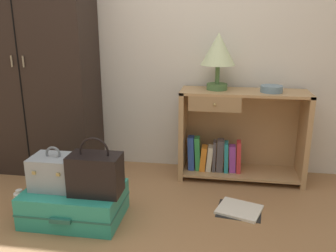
{
  "coord_description": "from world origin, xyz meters",
  "views": [
    {
      "loc": [
        0.56,
        -1.65,
        1.31
      ],
      "look_at": [
        0.16,
        0.87,
        0.55
      ],
      "focal_mm": 37.98,
      "sensor_mm": 36.0,
      "label": 1
    }
  ],
  "objects_px": {
    "bookshelf": "(236,136)",
    "bowl": "(272,89)",
    "train_case": "(55,172)",
    "suitcase_large": "(75,203)",
    "handbag": "(96,174)",
    "table_lamp": "(218,52)",
    "open_book_on_floor": "(239,210)",
    "bottle": "(20,202)",
    "wardrobe": "(33,58)"
  },
  "relations": [
    {
      "from": "wardrobe",
      "to": "open_book_on_floor",
      "type": "distance_m",
      "value": 2.1
    },
    {
      "from": "open_book_on_floor",
      "to": "bowl",
      "type": "bearing_deg",
      "value": 67.94
    },
    {
      "from": "wardrobe",
      "to": "train_case",
      "type": "relative_size",
      "value": 6.68
    },
    {
      "from": "suitcase_large",
      "to": "train_case",
      "type": "bearing_deg",
      "value": 178.67
    },
    {
      "from": "train_case",
      "to": "open_book_on_floor",
      "type": "height_order",
      "value": "train_case"
    },
    {
      "from": "table_lamp",
      "to": "bottle",
      "type": "height_order",
      "value": "table_lamp"
    },
    {
      "from": "wardrobe",
      "to": "handbag",
      "type": "distance_m",
      "value": 1.35
    },
    {
      "from": "bookshelf",
      "to": "bowl",
      "type": "bearing_deg",
      "value": -8.0
    },
    {
      "from": "bowl",
      "to": "suitcase_large",
      "type": "height_order",
      "value": "bowl"
    },
    {
      "from": "bowl",
      "to": "train_case",
      "type": "height_order",
      "value": "bowl"
    },
    {
      "from": "wardrobe",
      "to": "table_lamp",
      "type": "height_order",
      "value": "wardrobe"
    },
    {
      "from": "table_lamp",
      "to": "train_case",
      "type": "bearing_deg",
      "value": -140.1
    },
    {
      "from": "wardrobe",
      "to": "bookshelf",
      "type": "height_order",
      "value": "wardrobe"
    },
    {
      "from": "bookshelf",
      "to": "bottle",
      "type": "height_order",
      "value": "bookshelf"
    },
    {
      "from": "wardrobe",
      "to": "bookshelf",
      "type": "distance_m",
      "value": 1.86
    },
    {
      "from": "bookshelf",
      "to": "train_case",
      "type": "bearing_deg",
      "value": -144.67
    },
    {
      "from": "wardrobe",
      "to": "bookshelf",
      "type": "bearing_deg",
      "value": 1.97
    },
    {
      "from": "bookshelf",
      "to": "table_lamp",
      "type": "xyz_separation_m",
      "value": [
        -0.18,
        0.01,
        0.7
      ]
    },
    {
      "from": "suitcase_large",
      "to": "train_case",
      "type": "relative_size",
      "value": 2.18
    },
    {
      "from": "suitcase_large",
      "to": "table_lamp",
      "type": "bearing_deg",
      "value": 43.66
    },
    {
      "from": "bookshelf",
      "to": "open_book_on_floor",
      "type": "bearing_deg",
      "value": -87.45
    },
    {
      "from": "bookshelf",
      "to": "bowl",
      "type": "distance_m",
      "value": 0.49
    },
    {
      "from": "bottle",
      "to": "wardrobe",
      "type": "bearing_deg",
      "value": 106.96
    },
    {
      "from": "bookshelf",
      "to": "handbag",
      "type": "relative_size",
      "value": 2.68
    },
    {
      "from": "bowl",
      "to": "train_case",
      "type": "relative_size",
      "value": 0.59
    },
    {
      "from": "wardrobe",
      "to": "suitcase_large",
      "type": "xyz_separation_m",
      "value": [
        0.66,
        -0.81,
        -0.89
      ]
    },
    {
      "from": "bookshelf",
      "to": "table_lamp",
      "type": "height_order",
      "value": "table_lamp"
    },
    {
      "from": "wardrobe",
      "to": "handbag",
      "type": "height_order",
      "value": "wardrobe"
    },
    {
      "from": "train_case",
      "to": "bottle",
      "type": "relative_size",
      "value": 1.7
    },
    {
      "from": "bowl",
      "to": "table_lamp",
      "type": "bearing_deg",
      "value": 174.46
    },
    {
      "from": "bowl",
      "to": "suitcase_large",
      "type": "xyz_separation_m",
      "value": [
        -1.35,
        -0.83,
        -0.68
      ]
    },
    {
      "from": "handbag",
      "to": "open_book_on_floor",
      "type": "xyz_separation_m",
      "value": [
        0.94,
        0.31,
        -0.35
      ]
    },
    {
      "from": "train_case",
      "to": "table_lamp",
      "type": "bearing_deg",
      "value": 39.9
    },
    {
      "from": "bowl",
      "to": "handbag",
      "type": "relative_size",
      "value": 0.45
    },
    {
      "from": "bookshelf",
      "to": "open_book_on_floor",
      "type": "height_order",
      "value": "bookshelf"
    },
    {
      "from": "table_lamp",
      "to": "bottle",
      "type": "relative_size",
      "value": 2.6
    },
    {
      "from": "train_case",
      "to": "bottle",
      "type": "bearing_deg",
      "value": 179.46
    },
    {
      "from": "table_lamp",
      "to": "bowl",
      "type": "relative_size",
      "value": 2.61
    },
    {
      "from": "bookshelf",
      "to": "bowl",
      "type": "xyz_separation_m",
      "value": [
        0.25,
        -0.04,
        0.42
      ]
    },
    {
      "from": "wardrobe",
      "to": "table_lamp",
      "type": "distance_m",
      "value": 1.57
    },
    {
      "from": "bowl",
      "to": "handbag",
      "type": "height_order",
      "value": "bowl"
    },
    {
      "from": "bottle",
      "to": "suitcase_large",
      "type": "bearing_deg",
      "value": -0.78
    },
    {
      "from": "train_case",
      "to": "handbag",
      "type": "xyz_separation_m",
      "value": [
        0.3,
        -0.04,
        0.03
      ]
    },
    {
      "from": "wardrobe",
      "to": "suitcase_large",
      "type": "height_order",
      "value": "wardrobe"
    },
    {
      "from": "table_lamp",
      "to": "train_case",
      "type": "height_order",
      "value": "table_lamp"
    },
    {
      "from": "train_case",
      "to": "open_book_on_floor",
      "type": "relative_size",
      "value": 0.84
    },
    {
      "from": "bookshelf",
      "to": "handbag",
      "type": "height_order",
      "value": "bookshelf"
    },
    {
      "from": "train_case",
      "to": "bottle",
      "type": "distance_m",
      "value": 0.38
    },
    {
      "from": "train_case",
      "to": "open_book_on_floor",
      "type": "distance_m",
      "value": 1.32
    },
    {
      "from": "bottle",
      "to": "open_book_on_floor",
      "type": "xyz_separation_m",
      "value": [
        1.53,
        0.27,
        -0.07
      ]
    }
  ]
}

